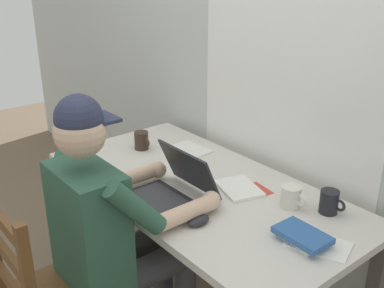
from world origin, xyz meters
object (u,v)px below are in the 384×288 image
object	(u,v)px
seated_person	(114,225)
coffee_mug_spare	(330,202)
coffee_mug_white	(291,197)
landscape_photo_print	(257,190)
coffee_mug_dark	(142,141)
book_stack_main	(303,237)
desk	(199,201)
computer_mouse	(199,220)
laptop	(172,189)

from	to	relation	value
seated_person	coffee_mug_spare	distance (m)	0.88
coffee_mug_white	landscape_photo_print	distance (m)	0.20
coffee_mug_dark	book_stack_main	size ratio (longest dim) A/B	0.57
seated_person	coffee_mug_dark	distance (m)	0.74
desk	computer_mouse	world-z (taller)	computer_mouse
landscape_photo_print	desk	bearing A→B (deg)	-131.66
coffee_mug_dark	landscape_photo_print	bearing A→B (deg)	10.93
coffee_mug_dark	book_stack_main	distance (m)	1.12
coffee_mug_white	coffee_mug_dark	size ratio (longest dim) A/B	1.07
book_stack_main	computer_mouse	bearing A→B (deg)	-147.10
laptop	coffee_mug_dark	distance (m)	0.59
coffee_mug_white	book_stack_main	size ratio (longest dim) A/B	0.60
computer_mouse	coffee_mug_white	size ratio (longest dim) A/B	0.82
book_stack_main	seated_person	bearing A→B (deg)	-140.88
coffee_mug_white	laptop	bearing A→B (deg)	-136.54
coffee_mug_white	computer_mouse	bearing A→B (deg)	-109.86
seated_person	laptop	distance (m)	0.30
computer_mouse	coffee_mug_spare	world-z (taller)	coffee_mug_spare
seated_person	coffee_mug_dark	bearing A→B (deg)	137.74
seated_person	coffee_mug_white	bearing A→B (deg)	59.45
desk	seated_person	distance (m)	0.47
computer_mouse	coffee_mug_spare	distance (m)	0.55
coffee_mug_dark	landscape_photo_print	distance (m)	0.75
laptop	landscape_photo_print	size ratio (longest dim) A/B	2.54
desk	seated_person	size ratio (longest dim) A/B	1.25
desk	coffee_mug_dark	bearing A→B (deg)	176.75
desk	coffee_mug_white	xyz separation A→B (m)	(0.40, 0.17, 0.13)
desk	seated_person	bearing A→B (deg)	-87.50
landscape_photo_print	coffee_mug_dark	bearing A→B (deg)	-160.84
computer_mouse	landscape_photo_print	distance (m)	0.39
coffee_mug_dark	landscape_photo_print	xyz separation A→B (m)	(0.73, 0.14, -0.05)
coffee_mug_spare	desk	bearing A→B (deg)	-154.26
coffee_mug_white	coffee_mug_spare	xyz separation A→B (m)	(0.13, 0.08, 0.00)
book_stack_main	coffee_mug_white	bearing A→B (deg)	139.47
laptop	book_stack_main	bearing A→B (deg)	17.61
seated_person	desk	bearing A→B (deg)	92.50
seated_person	coffee_mug_dark	xyz separation A→B (m)	(-0.55, 0.50, 0.07)
book_stack_main	desk	bearing A→B (deg)	179.95
desk	landscape_photo_print	size ratio (longest dim) A/B	12.08
landscape_photo_print	book_stack_main	bearing A→B (deg)	-15.40
coffee_mug_dark	landscape_photo_print	size ratio (longest dim) A/B	0.88
coffee_mug_dark	coffee_mug_spare	xyz separation A→B (m)	(1.05, 0.22, 0.00)
coffee_mug_dark	book_stack_main	world-z (taller)	coffee_mug_dark
desk	coffee_mug_spare	world-z (taller)	coffee_mug_spare
desk	coffee_mug_spare	bearing A→B (deg)	25.74
coffee_mug_dark	coffee_mug_white	bearing A→B (deg)	8.58
desk	book_stack_main	bearing A→B (deg)	-0.05
coffee_mug_white	coffee_mug_spare	distance (m)	0.16
coffee_mug_spare	book_stack_main	xyz separation A→B (m)	(0.07, -0.25, -0.03)
book_stack_main	landscape_photo_print	distance (m)	0.43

